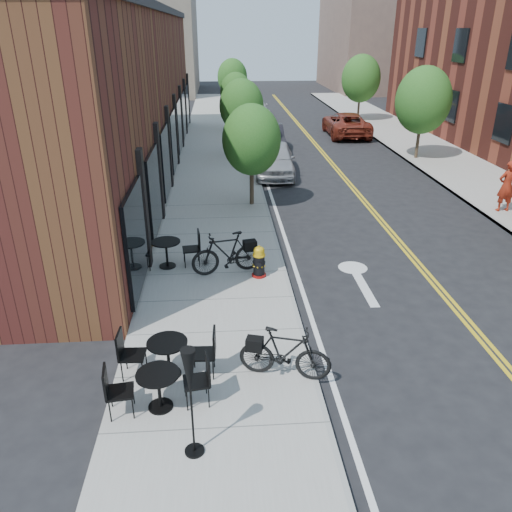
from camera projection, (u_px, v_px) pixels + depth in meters
name	position (u px, v px, depth m)	size (l,w,h in m)	color
ground	(303.00, 333.00, 11.50)	(120.00, 120.00, 0.00)	black
sidewalk_near	(216.00, 198.00, 20.41)	(4.00, 70.00, 0.12)	#9E9B93
sidewalk_far	(499.00, 192.00, 21.20)	(4.00, 70.00, 0.12)	#9E9B93
building_near	(113.00, 99.00, 22.31)	(5.00, 28.00, 7.00)	#461A16
bg_building_left	(157.00, 43.00, 52.41)	(8.00, 14.00, 10.00)	#726656
bg_building_right	(377.00, 32.00, 55.39)	(10.00, 16.00, 12.00)	brown
tree_near_a	(252.00, 140.00, 18.54)	(2.20, 2.20, 3.81)	#382B1E
tree_near_b	(242.00, 106.00, 25.74)	(2.30, 2.30, 3.98)	#382B1E
tree_near_c	(236.00, 92.00, 33.07)	(2.10, 2.10, 3.67)	#382B1E
tree_near_d	(232.00, 77.00, 40.22)	(2.40, 2.40, 4.11)	#382B1E
tree_far_b	(423.00, 100.00, 25.30)	(2.80, 2.80, 4.62)	#382B1E
tree_far_c	(361.00, 79.00, 36.18)	(2.80, 2.80, 4.62)	#382B1E
fire_hydrant	(259.00, 262.00, 13.69)	(0.51, 0.51, 0.92)	maroon
bicycle_left	(227.00, 253.00, 13.81)	(0.57, 2.01, 1.21)	black
bicycle_right	(285.00, 353.00, 9.65)	(0.51, 1.82, 1.09)	black
bistro_set_a	(168.00, 353.00, 9.73)	(1.85, 0.83, 1.00)	black
bistro_set_b	(159.00, 385.00, 8.87)	(1.84, 0.88, 0.97)	black
bistro_set_c	(166.00, 250.00, 14.21)	(1.93, 0.91, 1.02)	black
patio_umbrella	(190.00, 381.00, 7.52)	(0.32, 0.32, 2.00)	black
parked_car_a	(275.00, 159.00, 23.54)	(1.80, 4.48, 1.53)	#9B9DA2
parked_car_b	(270.00, 138.00, 28.44)	(1.46, 4.20, 1.38)	black
parked_car_c	(252.00, 108.00, 38.33)	(2.29, 5.63, 1.63)	#AAA9AE
parked_car_far	(346.00, 124.00, 32.23)	(2.47, 5.35, 1.49)	maroon
pedestrian	(507.00, 186.00, 18.42)	(0.70, 0.46, 1.91)	maroon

